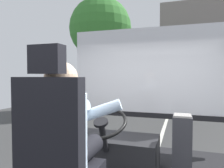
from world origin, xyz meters
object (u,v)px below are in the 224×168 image
Objects in this scene: driver_seat at (57,159)px; bus_driver at (65,128)px; steering_console at (113,151)px; fare_box at (182,146)px.

driver_seat is 1.77× the size of bus_driver.
driver_seat reaches higher than steering_console.
driver_seat is 1.88× the size of fare_box.
fare_box is at bearing 57.10° from driver_seat.
bus_driver is 1.48m from fare_box.
steering_console is at bearing 90.00° from bus_driver.
bus_driver is 1.26m from steering_console.
bus_driver is at bearing -90.00° from steering_console.
driver_seat reaches higher than bus_driver.
bus_driver is 0.70× the size of steering_console.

